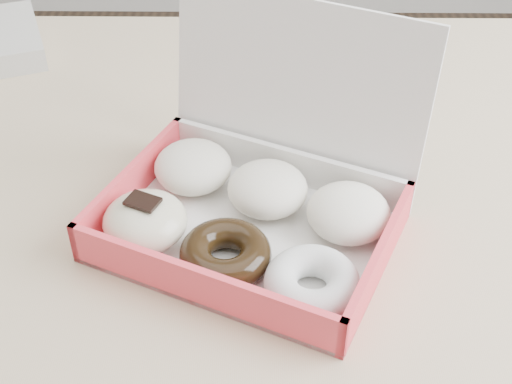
{
  "coord_description": "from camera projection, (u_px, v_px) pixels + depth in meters",
  "views": [
    {
      "loc": [
        0.04,
        -0.73,
        1.3
      ],
      "look_at": [
        0.04,
        -0.14,
        0.81
      ],
      "focal_mm": 50.0,
      "sensor_mm": 36.0,
      "label": 1
    }
  ],
  "objects": [
    {
      "name": "table",
      "position": [
        230.0,
        204.0,
        0.96
      ],
      "size": [
        1.2,
        0.8,
        0.75
      ],
      "color": "tan",
      "rests_on": "ground"
    },
    {
      "name": "donut_box",
      "position": [
        252.0,
        203.0,
        0.78
      ],
      "size": [
        0.39,
        0.37,
        0.22
      ],
      "rotation": [
        0.0,
        0.0,
        -0.43
      ],
      "color": "white",
      "rests_on": "table"
    }
  ]
}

